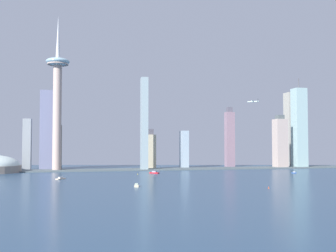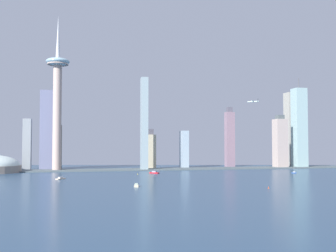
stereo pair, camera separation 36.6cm
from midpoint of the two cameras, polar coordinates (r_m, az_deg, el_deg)
ground_plane at (r=436.24m, az=19.05°, el=-8.86°), size 6000.00×6000.00×0.00m
waterfront_pier at (r=832.67m, az=2.89°, el=-5.84°), size 887.78×58.78×2.02m
observation_tower at (r=813.15m, az=-14.87°, el=4.50°), size 43.73×43.73×292.66m
skyscraper_0 at (r=841.07m, az=-2.51°, el=-3.38°), size 23.44×13.26×80.26m
skyscraper_1 at (r=854.69m, az=-18.69°, el=-2.38°), size 15.28×24.42×98.84m
skyscraper_2 at (r=840.35m, az=-16.17°, el=-0.53°), size 27.16×20.29×154.02m
skyscraper_3 at (r=940.44m, az=8.40°, el=-1.68°), size 19.15×16.30×132.66m
skyscraper_4 at (r=935.56m, az=17.47°, el=-0.24°), size 25.41×26.24×191.79m
skyscraper_5 at (r=799.03m, az=-3.27°, el=0.31°), size 12.67×18.01×177.54m
skyscraper_6 at (r=869.73m, az=2.20°, el=-3.22°), size 13.54×26.11×77.51m
skyscraper_7 at (r=911.76m, az=15.04°, el=-2.21°), size 24.45×24.67×111.24m
skyscraper_8 at (r=878.71m, az=-14.88°, el=-2.77°), size 17.60×13.57×88.45m
skyscraper_9 at (r=1020.51m, az=16.32°, el=-0.40°), size 18.99×27.77×170.81m
boat_1 at (r=490.91m, az=-4.35°, el=-8.09°), size 7.25×14.44×4.08m
boat_2 at (r=612.49m, az=-14.46°, el=-6.94°), size 13.99×16.83×3.23m
boat_3 at (r=748.30m, az=16.80°, el=-6.10°), size 8.02×6.70×9.17m
boat_5 at (r=712.69m, az=-1.88°, el=-6.36°), size 15.70×16.56×4.14m
channel_buoy_0 at (r=690.16m, az=-4.18°, el=-6.53°), size 1.12×1.12×1.78m
channel_buoy_1 at (r=482.89m, az=13.56°, el=-8.14°), size 1.33×1.33×2.70m
airplane at (r=878.73m, az=11.52°, el=3.29°), size 20.11×19.33×7.34m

